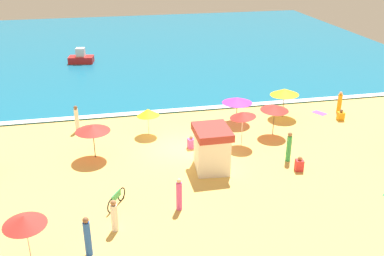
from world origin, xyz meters
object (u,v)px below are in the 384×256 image
beach_umbrella_3 (275,108)px  beachgoer_10 (289,147)px  beachgoer_11 (341,116)px  beach_umbrella_7 (93,128)px  beach_umbrella_5 (237,100)px  beachgoer_5 (87,237)px  beach_umbrella_0 (24,220)px  beachgoer_6 (179,195)px  beachgoer_8 (191,143)px  beach_umbrella_2 (148,112)px  small_boat_0 (81,58)px  parked_bicycle (116,199)px  beachgoer_2 (299,165)px  beachgoer_4 (114,216)px  beach_umbrella_1 (285,92)px  beachgoer_9 (77,119)px  lifeguard_cabana (212,148)px  beach_umbrella_8 (243,115)px  beachgoer_7 (340,103)px

beach_umbrella_3 → beachgoer_10: 3.96m
beachgoer_11 → beach_umbrella_7: bearing=-172.6°
beach_umbrella_5 → beachgoer_5: 16.47m
beachgoer_5 → beach_umbrella_0: bearing=175.4°
beachgoer_6 → beachgoer_8: (1.99, 6.63, -0.49)m
beach_umbrella_2 → small_boat_0: 20.02m
parked_bicycle → beachgoer_2: (10.57, 1.47, -0.00)m
beachgoer_2 → beachgoer_4: 11.32m
beach_umbrella_1 → beach_umbrella_7: 14.40m
beach_umbrella_1 → beachgoer_2: bearing=-106.1°
beachgoer_5 → beachgoer_9: 13.46m
beach_umbrella_3 → beachgoer_10: size_ratio=1.25×
parked_bicycle → beachgoer_8: (5.03, 5.65, -0.03)m
beach_umbrella_3 → beachgoer_6: bearing=-136.6°
beach_umbrella_1 → beachgoer_11: size_ratio=3.44×
beachgoer_4 → beach_umbrella_1: bearing=41.4°
beach_umbrella_1 → beach_umbrella_2: size_ratio=1.37×
lifeguard_cabana → beach_umbrella_7: 7.28m
beach_umbrella_2 → beach_umbrella_7: 4.53m
beach_umbrella_8 → beachgoer_9: 11.46m
beach_umbrella_2 → beachgoer_7: size_ratio=1.26×
parked_bicycle → small_boat_0: 27.79m
lifeguard_cabana → beachgoer_4: size_ratio=1.58×
beach_umbrella_1 → beach_umbrella_3: bearing=-123.2°
beachgoer_2 → beachgoer_6: bearing=-162.0°
beachgoer_8 → beachgoer_9: beachgoer_9 is taller
beachgoer_10 → beach_umbrella_1: bearing=70.0°
parked_bicycle → beachgoer_8: bearing=48.3°
beach_umbrella_2 → beachgoer_5: (-3.98, -11.85, -0.68)m
beach_umbrella_0 → beachgoer_8: (8.80, 9.01, -1.63)m
lifeguard_cabana → beachgoer_2: bearing=-14.5°
beachgoer_6 → beachgoer_10: size_ratio=0.92×
beach_umbrella_8 → beachgoer_10: beach_umbrella_8 is taller
beach_umbrella_7 → beachgoer_4: beach_umbrella_7 is taller
parked_bicycle → beachgoer_6: bearing=-17.8°
parked_bicycle → beachgoer_4: beachgoer_4 is taller
beach_umbrella_2 → beach_umbrella_1: bearing=6.5°
lifeguard_cabana → beach_umbrella_0: (-9.41, -6.10, 0.67)m
beach_umbrella_1 → beachgoer_4: size_ratio=1.77×
beach_umbrella_7 → beachgoer_11: beach_umbrella_7 is taller
parked_bicycle → beachgoer_5: beachgoer_5 is taller
beachgoer_10 → beachgoer_11: size_ratio=2.26×
beachgoer_4 → beachgoer_5: beachgoer_5 is taller
beach_umbrella_1 → beachgoer_6: beach_umbrella_1 is taller
lifeguard_cabana → beachgoer_7: lifeguard_cabana is taller
beach_umbrella_2 → beachgoer_11: beach_umbrella_2 is taller
parked_bicycle → beachgoer_7: bearing=28.2°
beachgoer_9 → small_boat_0: size_ratio=0.69×
beach_umbrella_7 → beachgoer_5: (-0.34, -9.17, -1.00)m
beach_umbrella_3 → beachgoer_8: 6.17m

